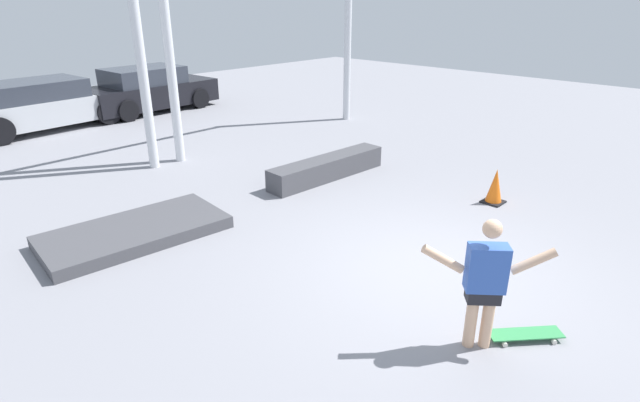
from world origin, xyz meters
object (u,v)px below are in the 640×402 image
at_px(traffic_cone, 495,187).
at_px(skateboarder, 485,280).
at_px(parked_car_silver, 40,106).
at_px(grind_box, 327,168).
at_px(parked_car_black, 149,90).
at_px(manual_pad, 135,232).
at_px(skateboard, 525,334).

bearing_deg(traffic_cone, skateboarder, -156.42).
bearing_deg(parked_car_silver, grind_box, -77.65).
bearing_deg(grind_box, parked_car_silver, 106.62).
distance_m(skateboarder, parked_car_black, 13.59).
relative_size(manual_pad, traffic_cone, 4.25).
bearing_deg(skateboarder, grind_box, 109.29).
xyz_separation_m(skateboard, parked_car_silver, (-0.21, 13.41, 0.59)).
relative_size(manual_pad, parked_car_black, 0.63).
bearing_deg(traffic_cone, skateboard, -149.30).
relative_size(manual_pad, parked_car_silver, 0.56).
height_order(skateboard, traffic_cone, traffic_cone).
distance_m(parked_car_silver, traffic_cone, 11.96).
xyz_separation_m(parked_car_silver, parked_car_black, (3.25, 0.06, 0.01)).
xyz_separation_m(skateboard, parked_car_black, (3.04, 13.46, 0.60)).
height_order(skateboarder, skateboard, skateboarder).
bearing_deg(manual_pad, skateboarder, -75.86).
distance_m(manual_pad, parked_car_silver, 8.26).
height_order(parked_car_silver, parked_car_black, parked_car_black).
height_order(manual_pad, parked_car_black, parked_car_black).
distance_m(skateboarder, parked_car_silver, 13.08).
bearing_deg(manual_pad, grind_box, -3.88).
relative_size(skateboard, parked_car_silver, 0.16).
height_order(grind_box, traffic_cone, traffic_cone).
bearing_deg(parked_car_silver, traffic_cone, -76.80).
bearing_deg(skateboard, parked_car_silver, 132.24).
bearing_deg(skateboarder, skateboard, 13.49).
distance_m(skateboarder, grind_box, 5.47).
xyz_separation_m(grind_box, parked_car_silver, (-2.50, 8.37, 0.44)).
xyz_separation_m(skateboard, traffic_cone, (3.38, 2.00, 0.24)).
distance_m(parked_car_black, traffic_cone, 11.47).
xyz_separation_m(grind_box, parked_car_black, (0.76, 8.43, 0.45)).
distance_m(grind_box, manual_pad, 4.01).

